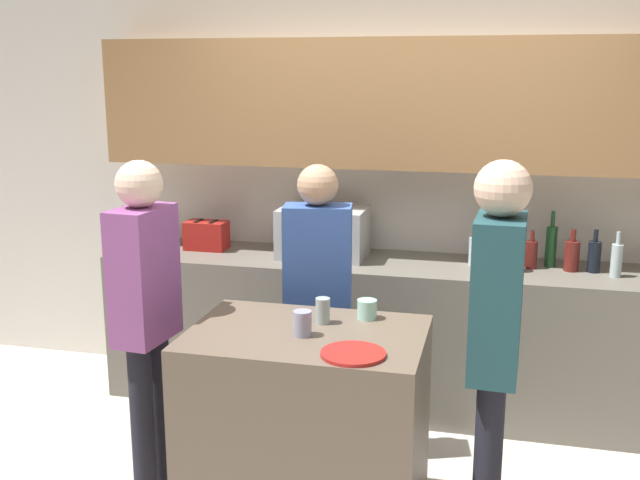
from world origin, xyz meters
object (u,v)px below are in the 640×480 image
(person_left, at_px, (318,290))
(bottle_6, at_px, (594,256))
(bottle_4, at_px, (551,246))
(person_center, at_px, (145,303))
(person_right, at_px, (495,330))
(toaster, at_px, (206,235))
(cup_2, at_px, (302,323))
(bottle_3, at_px, (531,254))
(cup_1, at_px, (367,309))
(plate_on_island, at_px, (353,354))
(cup_0, at_px, (323,311))
(bottle_0, at_px, (475,250))
(microwave, at_px, (323,232))
(bottle_5, at_px, (572,255))
(bottle_7, at_px, (616,260))
(bottle_1, at_px, (497,251))
(bottle_2, at_px, (512,256))

(person_left, bearing_deg, bottle_6, -160.85)
(bottle_4, distance_m, person_center, 2.32)
(bottle_4, relative_size, person_right, 0.19)
(toaster, bearing_deg, cup_2, -54.69)
(person_center, bearing_deg, bottle_3, 132.05)
(cup_1, bearing_deg, toaster, 137.23)
(cup_1, bearing_deg, plate_on_island, -86.60)
(cup_0, bearing_deg, bottle_4, 51.80)
(person_left, bearing_deg, bottle_0, -143.70)
(microwave, height_order, bottle_5, microwave)
(bottle_6, distance_m, plate_on_island, 1.92)
(toaster, relative_size, person_left, 0.17)
(cup_0, distance_m, cup_2, 0.18)
(bottle_0, distance_m, person_left, 1.08)
(bottle_7, relative_size, person_center, 0.16)
(bottle_1, xyz_separation_m, person_right, (0.01, -1.39, 0.00))
(bottle_0, xyz_separation_m, plate_on_island, (-0.41, -1.61, -0.06))
(bottle_6, relative_size, person_right, 0.14)
(microwave, xyz_separation_m, bottle_1, (1.03, -0.03, -0.05))
(cup_1, distance_m, cup_2, 0.36)
(microwave, relative_size, cup_1, 5.83)
(bottle_4, bearing_deg, toaster, -178.18)
(cup_2, bearing_deg, bottle_0, 65.31)
(cup_0, bearing_deg, bottle_5, 47.40)
(bottle_1, bearing_deg, bottle_0, 162.09)
(microwave, bearing_deg, bottle_6, 0.01)
(bottle_3, bearing_deg, bottle_0, 179.03)
(bottle_2, bearing_deg, person_center, -143.73)
(cup_0, relative_size, person_center, 0.07)
(bottle_1, xyz_separation_m, bottle_6, (0.53, 0.03, -0.01))
(bottle_1, bearing_deg, bottle_6, 3.44)
(bottle_0, xyz_separation_m, cup_0, (-0.61, -1.26, -0.01))
(toaster, height_order, person_left, person_left)
(plate_on_island, bearing_deg, bottle_0, 75.79)
(person_right, bearing_deg, bottle_0, 7.97)
(toaster, xyz_separation_m, bottle_6, (2.33, -0.00, 0.00))
(person_center, bearing_deg, bottle_4, 131.74)
(bottle_1, height_order, cup_2, bottle_1)
(bottle_7, height_order, cup_1, bottle_7)
(bottle_1, height_order, cup_1, bottle_1)
(bottle_4, xyz_separation_m, bottle_6, (0.23, -0.07, -0.03))
(plate_on_island, height_order, person_left, person_left)
(bottle_5, xyz_separation_m, person_right, (-0.40, -1.42, 0.01))
(toaster, bearing_deg, bottle_1, -1.06)
(bottle_1, distance_m, plate_on_island, 1.66)
(bottle_7, bearing_deg, bottle_3, 169.95)
(cup_2, bearing_deg, bottle_2, 56.97)
(toaster, bearing_deg, cup_0, -49.82)
(microwave, distance_m, bottle_0, 0.91)
(bottle_0, relative_size, cup_2, 2.09)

